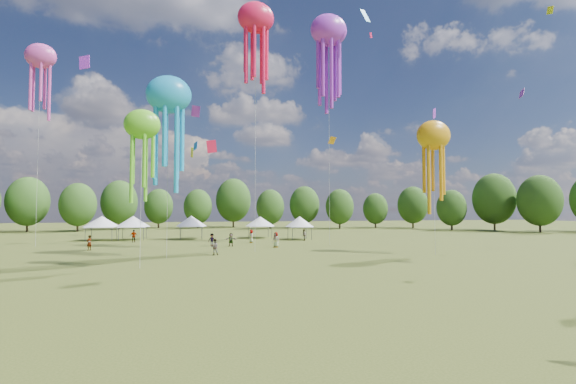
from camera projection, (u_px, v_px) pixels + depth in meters
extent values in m
plane|color=#384416|center=(375.00, 369.00, 12.04)|extent=(300.00, 300.00, 0.00)
imported|color=gray|center=(215.00, 247.00, 42.21)|extent=(0.86, 0.68, 1.71)
imported|color=gray|center=(251.00, 236.00, 57.86)|extent=(0.71, 0.98, 1.86)
imported|color=gray|center=(304.00, 235.00, 62.07)|extent=(0.71, 0.89, 1.75)
imported|color=gray|center=(212.00, 240.00, 52.94)|extent=(1.22, 0.98, 1.65)
imported|color=gray|center=(134.00, 236.00, 58.71)|extent=(1.17, 0.81, 1.85)
imported|color=gray|center=(231.00, 240.00, 52.36)|extent=(1.68, 0.85, 1.73)
imported|color=gray|center=(89.00, 243.00, 47.19)|extent=(0.72, 0.77, 1.77)
imported|color=gray|center=(276.00, 240.00, 50.93)|extent=(1.10, 1.09, 1.92)
cylinder|color=#47474C|center=(85.00, 235.00, 60.53)|extent=(0.08, 0.08, 2.00)
cylinder|color=#47474C|center=(91.00, 233.00, 64.22)|extent=(0.08, 0.08, 2.00)
cylinder|color=#47474C|center=(112.00, 234.00, 61.39)|extent=(0.08, 0.08, 2.00)
cylinder|color=#47474C|center=(117.00, 233.00, 65.07)|extent=(0.08, 0.08, 2.00)
cube|color=silver|center=(102.00, 227.00, 62.85)|extent=(4.19, 4.19, 0.10)
cone|color=silver|center=(102.00, 221.00, 62.89)|extent=(5.44, 5.44, 1.71)
cylinder|color=#47474C|center=(118.00, 234.00, 61.39)|extent=(0.08, 0.08, 1.99)
cylinder|color=#47474C|center=(123.00, 233.00, 64.94)|extent=(0.08, 0.08, 1.99)
cylinder|color=#47474C|center=(143.00, 234.00, 62.22)|extent=(0.08, 0.08, 1.99)
cylinder|color=#47474C|center=(146.00, 233.00, 65.76)|extent=(0.08, 0.08, 1.99)
cube|color=silver|center=(133.00, 227.00, 63.62)|extent=(4.05, 4.05, 0.10)
cone|color=silver|center=(133.00, 221.00, 63.66)|extent=(5.26, 5.26, 1.70)
cylinder|color=#47474C|center=(180.00, 234.00, 63.49)|extent=(0.08, 0.08, 1.99)
cylinder|color=#47474C|center=(181.00, 232.00, 66.82)|extent=(0.08, 0.08, 1.99)
cylinder|color=#47474C|center=(202.00, 233.00, 64.27)|extent=(0.08, 0.08, 1.99)
cylinder|color=#47474C|center=(202.00, 232.00, 67.60)|extent=(0.08, 0.08, 1.99)
cube|color=silver|center=(191.00, 226.00, 65.59)|extent=(3.82, 3.82, 0.10)
cone|color=silver|center=(191.00, 221.00, 65.63)|extent=(4.97, 4.97, 1.71)
cylinder|color=#47474C|center=(251.00, 233.00, 66.01)|extent=(0.08, 0.08, 1.91)
cylinder|color=#47474C|center=(249.00, 232.00, 69.35)|extent=(0.08, 0.08, 1.91)
cylinder|color=#47474C|center=(272.00, 233.00, 66.78)|extent=(0.08, 0.08, 1.91)
cylinder|color=#47474C|center=(268.00, 232.00, 70.13)|extent=(0.08, 0.08, 1.91)
cube|color=silver|center=(260.00, 226.00, 68.11)|extent=(3.84, 3.84, 0.10)
cone|color=silver|center=(260.00, 221.00, 68.15)|extent=(4.99, 4.99, 1.63)
cylinder|color=#47474C|center=(292.00, 234.00, 62.79)|extent=(0.08, 0.08, 1.96)
cylinder|color=#47474C|center=(288.00, 233.00, 65.86)|extent=(0.08, 0.08, 1.96)
cylinder|color=#47474C|center=(312.00, 234.00, 63.51)|extent=(0.08, 0.08, 1.96)
cylinder|color=#47474C|center=(306.00, 233.00, 66.57)|extent=(0.08, 0.08, 1.96)
cube|color=silver|center=(300.00, 227.00, 64.73)|extent=(3.55, 3.55, 0.10)
cone|color=silver|center=(300.00, 221.00, 64.77)|extent=(4.62, 4.62, 1.68)
ellipsoid|color=#1999DB|center=(169.00, 95.00, 40.28)|extent=(4.49, 3.14, 3.82)
cylinder|color=beige|center=(168.00, 176.00, 39.92)|extent=(0.03, 0.03, 16.42)
ellipsoid|color=#F21545|center=(256.00, 18.00, 46.28)|extent=(4.26, 2.98, 3.62)
cylinder|color=beige|center=(255.00, 133.00, 45.68)|extent=(0.03, 0.03, 27.05)
ellipsoid|color=orange|center=(433.00, 135.00, 43.05)|extent=(3.79, 2.65, 3.22)
cylinder|color=beige|center=(434.00, 195.00, 42.77)|extent=(0.03, 0.03, 12.82)
ellipsoid|color=#D73FA5|center=(41.00, 56.00, 52.86)|extent=(3.85, 2.69, 3.27)
cylinder|color=beige|center=(38.00, 150.00, 52.30)|extent=(0.03, 0.03, 25.15)
ellipsoid|color=#5FC720|center=(142.00, 124.00, 33.07)|extent=(2.94, 2.05, 2.50)
cylinder|color=beige|center=(141.00, 196.00, 32.81)|extent=(0.03, 0.03, 11.87)
ellipsoid|color=purple|center=(329.00, 30.00, 56.07)|extent=(5.27, 3.69, 4.48)
cylinder|color=beige|center=(329.00, 136.00, 55.40)|extent=(0.03, 0.03, 30.00)
cube|color=purple|center=(196.00, 111.00, 70.92)|extent=(1.59, 1.18, 2.10)
cube|color=#F21545|center=(371.00, 35.00, 71.77)|extent=(0.81, 0.59, 1.10)
cube|color=yellow|center=(192.00, 152.00, 60.43)|extent=(0.42, 1.42, 1.72)
cube|color=purple|center=(522.00, 93.00, 55.33)|extent=(0.70, 1.27, 1.48)
cube|color=#5FC720|center=(154.00, 123.00, 69.05)|extent=(0.78, 2.22, 2.50)
cube|color=#1999DB|center=(365.00, 16.00, 60.03)|extent=(2.12, 1.28, 2.36)
cube|color=purple|center=(434.00, 113.00, 77.74)|extent=(1.51, 1.46, 2.28)
cube|color=orange|center=(332.00, 140.00, 81.70)|extent=(1.62, 0.97, 1.88)
cube|color=yellow|center=(550.00, 10.00, 43.52)|extent=(0.29, 0.77, 0.93)
cube|color=#1A7EEA|center=(195.00, 146.00, 56.04)|extent=(0.60, 1.26, 1.45)
cube|color=purple|center=(84.00, 62.00, 33.92)|extent=(0.99, 0.54, 1.32)
cube|color=#F21545|center=(212.00, 147.00, 64.82)|extent=(1.78, 0.87, 2.21)
cylinder|color=#38281C|center=(27.00, 224.00, 86.12)|extent=(0.44, 0.44, 3.41)
ellipsoid|color=#284918|center=(28.00, 201.00, 86.33)|extent=(8.53, 8.53, 10.66)
cylinder|color=#38281C|center=(78.00, 225.00, 87.93)|extent=(0.44, 0.44, 3.07)
ellipsoid|color=#284918|center=(78.00, 205.00, 88.13)|extent=(7.66, 7.66, 9.58)
cylinder|color=#38281C|center=(119.00, 222.00, 97.63)|extent=(0.44, 0.44, 3.43)
ellipsoid|color=#284918|center=(119.00, 202.00, 97.85)|extent=(8.58, 8.58, 10.73)
cylinder|color=#38281C|center=(158.00, 222.00, 105.07)|extent=(0.44, 0.44, 2.95)
ellipsoid|color=#284918|center=(159.00, 206.00, 105.26)|extent=(7.37, 7.37, 9.21)
cylinder|color=#38281C|center=(198.00, 223.00, 103.55)|extent=(0.44, 0.44, 2.89)
ellipsoid|color=#284918|center=(198.00, 207.00, 103.73)|extent=(7.23, 7.23, 9.04)
cylinder|color=#38281C|center=(233.00, 220.00, 110.05)|extent=(0.44, 0.44, 3.84)
ellipsoid|color=#284918|center=(233.00, 200.00, 110.30)|extent=(9.60, 9.60, 11.99)
cylinder|color=#38281C|center=(270.00, 223.00, 101.15)|extent=(0.44, 0.44, 2.84)
ellipsoid|color=#284918|center=(270.00, 207.00, 101.33)|extent=(7.11, 7.11, 8.89)
cylinder|color=#38281C|center=(304.00, 222.00, 105.88)|extent=(0.44, 0.44, 3.16)
ellipsoid|color=#284918|center=(304.00, 205.00, 106.08)|extent=(7.91, 7.91, 9.88)
cylinder|color=#38281C|center=(340.00, 223.00, 102.04)|extent=(0.44, 0.44, 2.88)
ellipsoid|color=#284918|center=(340.00, 207.00, 102.22)|extent=(7.21, 7.21, 9.01)
cylinder|color=#38281C|center=(375.00, 223.00, 106.38)|extent=(0.44, 0.44, 2.63)
ellipsoid|color=#284918|center=(375.00, 209.00, 106.55)|extent=(6.57, 6.57, 8.22)
cylinder|color=#38281C|center=(413.00, 222.00, 105.01)|extent=(0.44, 0.44, 3.13)
ellipsoid|color=#284918|center=(413.00, 205.00, 105.21)|extent=(7.81, 7.81, 9.77)
cylinder|color=#38281C|center=(452.00, 224.00, 94.11)|extent=(0.44, 0.44, 2.72)
ellipsoid|color=#284918|center=(451.00, 208.00, 94.28)|extent=(6.80, 6.80, 8.50)
cylinder|color=#38281C|center=(494.00, 222.00, 93.43)|extent=(0.44, 0.44, 3.81)
ellipsoid|color=#284918|center=(494.00, 199.00, 93.67)|extent=(9.52, 9.52, 11.90)
cylinder|color=#38281C|center=(540.00, 224.00, 85.36)|extent=(0.44, 0.44, 3.51)
ellipsoid|color=#284918|center=(539.00, 200.00, 85.58)|extent=(8.78, 8.78, 10.97)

